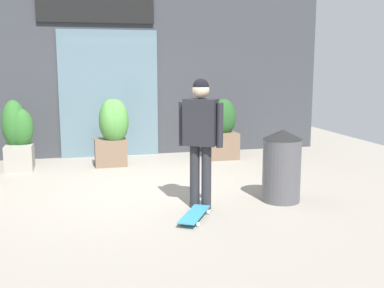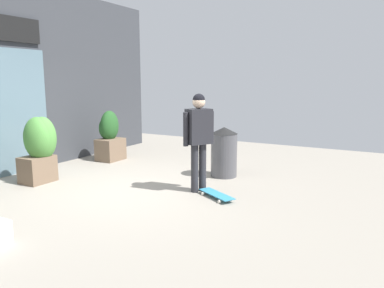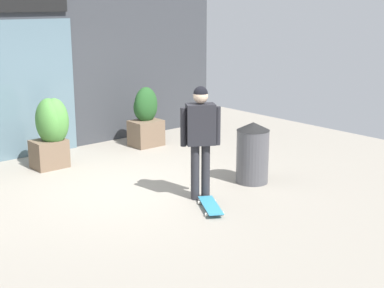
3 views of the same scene
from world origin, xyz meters
The scene contains 7 objects.
ground_plane centered at (0.00, 0.00, 0.00)m, with size 12.00×12.00×0.00m, color gray.
building_facade centered at (-0.02, 2.96, 1.97)m, with size 8.51×0.31×3.97m.
skateboarder centered at (0.55, -1.12, 1.05)m, with size 0.52×0.44×1.72m.
skateboard centered at (0.36, -1.56, 0.06)m, with size 0.56×0.77×0.08m.
planter_box_right centered at (-0.37, 1.82, 0.71)m, with size 0.64×0.60×1.26m.
planter_box_mid centered at (1.85, 2.03, 0.61)m, with size 0.63×0.55×1.21m.
trash_bin centered at (1.73, -1.08, 0.51)m, with size 0.54×0.54×1.01m.
Camera 3 is at (-4.75, -7.09, 2.92)m, focal length 52.28 mm.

